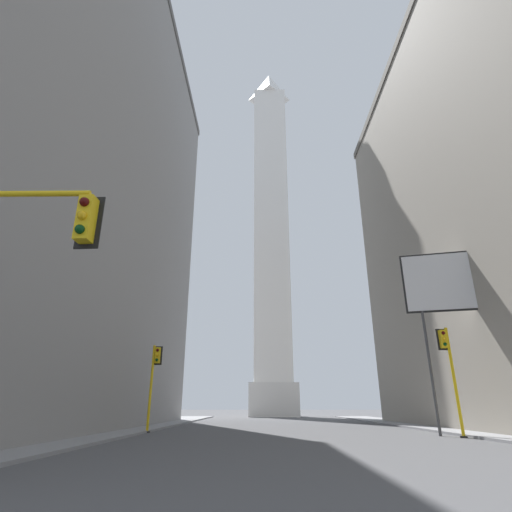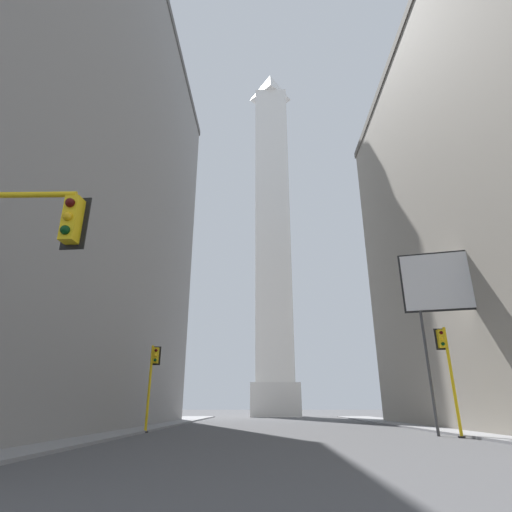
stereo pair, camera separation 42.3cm
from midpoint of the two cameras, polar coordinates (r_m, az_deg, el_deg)
sidewalk_left at (r=28.46m, az=-21.93°, el=-22.57°), size 5.00×85.79×0.15m
sidewalk_right at (r=30.09m, az=31.79°, el=-20.92°), size 5.00×85.79×0.15m
building_left at (r=42.35m, az=-32.15°, el=11.00°), size 25.66×46.84×43.32m
obelisk at (r=79.79m, az=2.50°, el=4.55°), size 8.28×8.28×73.89m
traffic_light_mid_left at (r=30.44m, az=-14.18°, el=-16.02°), size 0.77×0.50×5.83m
traffic_light_mid_right at (r=27.69m, az=26.08°, el=-13.58°), size 0.78×0.50×6.31m
billboard_sign at (r=29.85m, az=26.24°, el=-3.75°), size 5.92×1.61×11.68m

